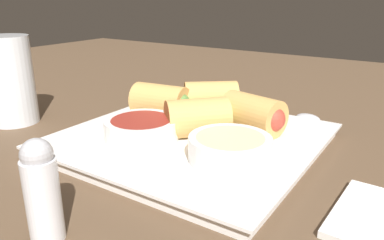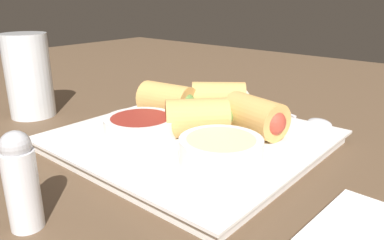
{
  "view_description": "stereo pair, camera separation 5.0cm",
  "coord_description": "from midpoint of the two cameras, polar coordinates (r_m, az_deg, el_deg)",
  "views": [
    {
      "loc": [
        -21.16,
        35.23,
        18.78
      ],
      "look_at": [
        0.73,
        1.95,
        5.22
      ],
      "focal_mm": 35.0,
      "sensor_mm": 36.0,
      "label": 1
    },
    {
      "loc": [
        -25.16,
        32.22,
        18.78
      ],
      "look_at": [
        0.73,
        1.95,
        5.22
      ],
      "focal_mm": 35.0,
      "sensor_mm": 36.0,
      "label": 2
    }
  ],
  "objects": [
    {
      "name": "table_surface",
      "position": [
        0.45,
        5.58,
        -4.78
      ],
      "size": [
        180.0,
        140.0,
        2.0
      ],
      "color": "brown",
      "rests_on": "ground"
    },
    {
      "name": "serving_plate",
      "position": [
        0.43,
        3.35,
        -3.18
      ],
      "size": [
        27.05,
        26.2,
        1.5
      ],
      "color": "white",
      "rests_on": "table_surface"
    },
    {
      "name": "roll_front_left",
      "position": [
        0.49,
        7.43,
        3.24
      ],
      "size": [
        8.05,
        7.64,
        4.29
      ],
      "color": "#DBA356",
      "rests_on": "serving_plate"
    },
    {
      "name": "roll_front_right",
      "position": [
        0.43,
        13.21,
        0.44
      ],
      "size": [
        7.96,
        5.79,
        4.29
      ],
      "color": "#DBA356",
      "rests_on": "serving_plate"
    },
    {
      "name": "roll_back_left",
      "position": [
        0.48,
        -0.49,
        2.93
      ],
      "size": [
        7.85,
        5.12,
        4.29
      ],
      "color": "#DBA356",
      "rests_on": "serving_plate"
    },
    {
      "name": "roll_back_right",
      "position": [
        0.42,
        4.61,
        0.32
      ],
      "size": [
        7.84,
        7.95,
        4.29
      ],
      "color": "#DBA356",
      "rests_on": "serving_plate"
    },
    {
      "name": "dipping_bowl_near",
      "position": [
        0.41,
        -4.4,
        -1.1
      ],
      "size": [
        7.99,
        7.99,
        2.38
      ],
      "color": "white",
      "rests_on": "serving_plate"
    },
    {
      "name": "dipping_bowl_far",
      "position": [
        0.36,
        8.45,
        -4.54
      ],
      "size": [
        7.99,
        7.99,
        2.38
      ],
      "color": "white",
      "rests_on": "serving_plate"
    },
    {
      "name": "spoon",
      "position": [
        0.53,
        20.16,
        -0.15
      ],
      "size": [
        15.38,
        6.95,
        1.21
      ],
      "color": "silver",
      "rests_on": "table_surface"
    },
    {
      "name": "drinking_glass",
      "position": [
        0.56,
        -21.35,
        6.27
      ],
      "size": [
        6.13,
        6.13,
        11.63
      ],
      "color": "silver",
      "rests_on": "table_surface"
    },
    {
      "name": "salt_shaker",
      "position": [
        0.29,
        -20.2,
        -8.82
      ],
      "size": [
        2.42,
        2.42,
        7.72
      ],
      "color": "silver",
      "rests_on": "table_surface"
    }
  ]
}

